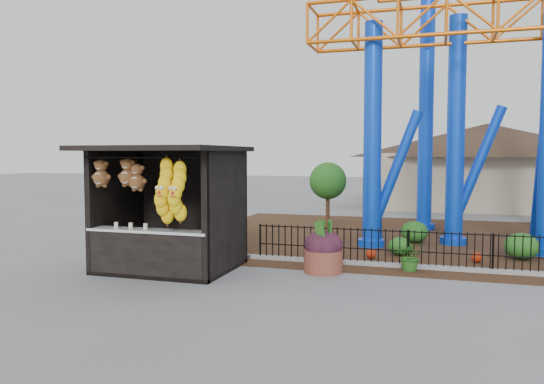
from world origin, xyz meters
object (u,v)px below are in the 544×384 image
(roller_coaster, at_px, (493,47))
(potted_plant, at_px, (411,256))
(terracotta_planter, at_px, (323,261))
(prize_booth, at_px, (166,211))

(roller_coaster, relative_size, potted_plant, 14.26)
(potted_plant, bearing_deg, terracotta_planter, -162.14)
(prize_booth, bearing_deg, terracotta_planter, 14.77)
(roller_coaster, bearing_deg, prize_booth, -137.90)
(roller_coaster, bearing_deg, potted_plant, -112.06)
(roller_coaster, height_order, potted_plant, roller_coaster)
(terracotta_planter, xyz_separation_m, potted_plant, (2.06, 0.78, 0.10))
(prize_booth, distance_m, terracotta_planter, 4.11)
(roller_coaster, height_order, terracotta_planter, roller_coaster)
(roller_coaster, relative_size, terracotta_planter, 11.49)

